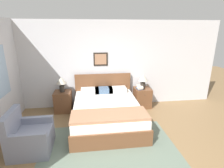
{
  "coord_description": "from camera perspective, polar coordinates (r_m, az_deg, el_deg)",
  "views": [
    {
      "loc": [
        -0.4,
        -2.47,
        2.31
      ],
      "look_at": [
        0.12,
        1.5,
        1.07
      ],
      "focal_mm": 28.0,
      "sensor_mm": 36.0,
      "label": 1
    }
  ],
  "objects": [
    {
      "name": "ground_plane",
      "position": [
        3.41,
        1.46,
        -25.57
      ],
      "size": [
        16.0,
        16.0,
        0.0
      ],
      "primitive_type": "plane",
      "color": "olive"
    },
    {
      "name": "wall_back",
      "position": [
        5.34,
        -2.98,
        6.27
      ],
      "size": [
        7.23,
        0.09,
        2.6
      ],
      "color": "silver",
      "rests_on": "ground_plane"
    },
    {
      "name": "area_rug_main",
      "position": [
        3.81,
        -0.91,
        -20.06
      ],
      "size": [
        2.74,
        1.84,
        0.01
      ],
      "color": "slate",
      "rests_on": "ground_plane"
    },
    {
      "name": "bed",
      "position": [
        4.56,
        -1.81,
        -9.02
      ],
      "size": [
        1.69,
        2.19,
        1.05
      ],
      "color": "brown",
      "rests_on": "ground_plane"
    },
    {
      "name": "armchair",
      "position": [
        3.93,
        -25.4,
        -15.56
      ],
      "size": [
        0.76,
        0.76,
        0.87
      ],
      "rotation": [
        0.0,
        0.0,
        -1.55
      ],
      "color": "gray",
      "rests_on": "ground_plane"
    },
    {
      "name": "nightstand_near_window",
      "position": [
        5.36,
        -15.63,
        -5.47
      ],
      "size": [
        0.49,
        0.51,
        0.6
      ],
      "color": "brown",
      "rests_on": "ground_plane"
    },
    {
      "name": "nightstand_by_door",
      "position": [
        5.53,
        9.81,
        -4.36
      ],
      "size": [
        0.49,
        0.51,
        0.6
      ],
      "color": "brown",
      "rests_on": "ground_plane"
    },
    {
      "name": "table_lamp_near_window",
      "position": [
        5.17,
        -16.16,
        0.59
      ],
      "size": [
        0.29,
        0.29,
        0.44
      ],
      "color": "#2D2823",
      "rests_on": "nightstand_near_window"
    },
    {
      "name": "table_lamp_by_door",
      "position": [
        5.34,
        10.11,
        1.55
      ],
      "size": [
        0.29,
        0.29,
        0.44
      ],
      "color": "#2D2823",
      "rests_on": "nightstand_by_door"
    },
    {
      "name": "book_thick_bottom",
      "position": [
        5.35,
        9.01,
        -1.48
      ],
      "size": [
        0.18,
        0.23,
        0.03
      ],
      "rotation": [
        0.0,
        0.0,
        0.12
      ],
      "color": "#335693",
      "rests_on": "nightstand_by_door"
    },
    {
      "name": "book_hardcover_middle",
      "position": [
        5.34,
        9.03,
        -1.18
      ],
      "size": [
        0.17,
        0.26,
        0.03
      ],
      "rotation": [
        0.0,
        0.0,
        -0.06
      ],
      "color": "silver",
      "rests_on": "book_thick_bottom"
    },
    {
      "name": "book_novel_upper",
      "position": [
        5.33,
        9.05,
        -0.79
      ],
      "size": [
        0.21,
        0.29,
        0.04
      ],
      "rotation": [
        0.0,
        0.0,
        -0.12
      ],
      "color": "silver",
      "rests_on": "book_hardcover_middle"
    }
  ]
}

